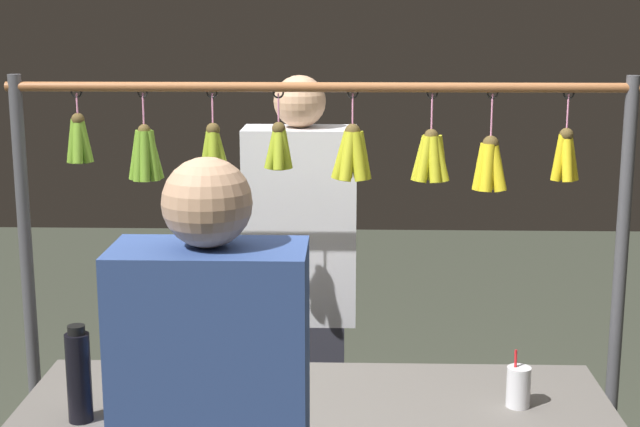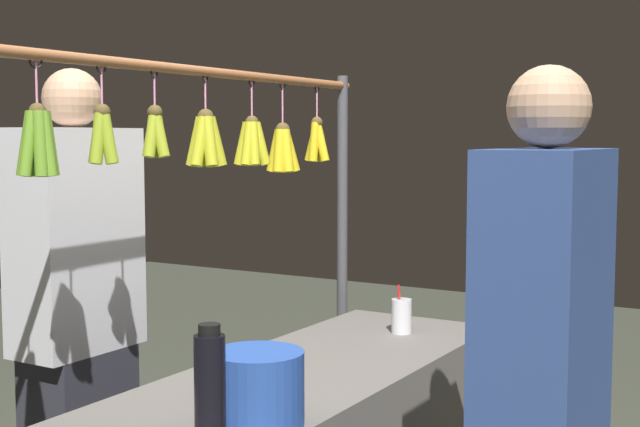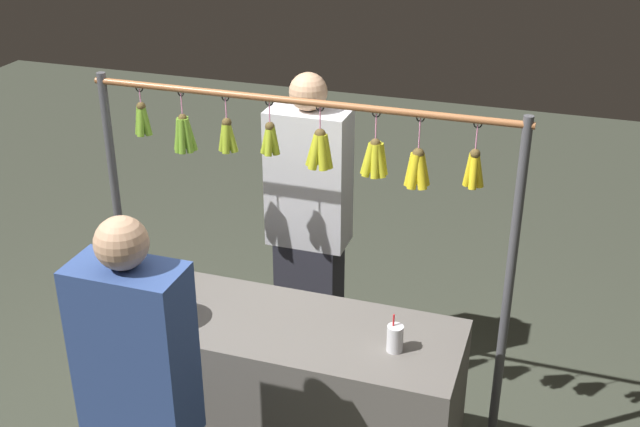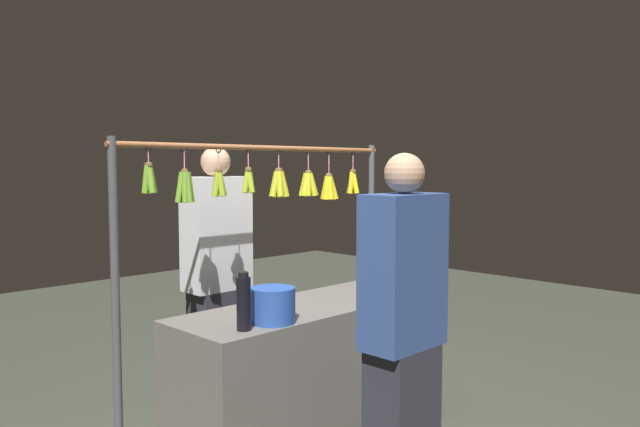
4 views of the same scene
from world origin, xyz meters
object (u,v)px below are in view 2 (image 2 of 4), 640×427
drink_cup (402,316)px  blue_bucket (258,388)px  vendor_person (78,340)px  water_bottle (210,390)px

drink_cup → blue_bucket: bearing=6.9°
drink_cup → vendor_person: (0.68, -0.87, -0.05)m
drink_cup → water_bottle: bearing=6.2°
blue_bucket → vendor_person: bearing=-110.8°
blue_bucket → drink_cup: (-1.06, -0.13, -0.03)m
blue_bucket → drink_cup: size_ratio=1.30×
water_bottle → vendor_person: bearing=-119.6°
blue_bucket → vendor_person: size_ratio=0.13×
water_bottle → vendor_person: 1.16m
blue_bucket → vendor_person: (-0.38, -0.99, -0.08)m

